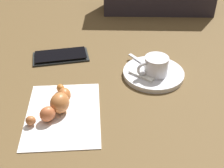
% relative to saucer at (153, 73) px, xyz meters
% --- Properties ---
extents(ground_plane, '(1.80, 1.80, 0.00)m').
position_rel_saucer_xyz_m(ground_plane, '(-0.11, -0.02, -0.01)').
color(ground_plane, brown).
extents(saucer, '(0.15, 0.15, 0.01)m').
position_rel_saucer_xyz_m(saucer, '(0.00, 0.00, 0.00)').
color(saucer, silver).
rests_on(saucer, ground).
extents(espresso_cup, '(0.08, 0.06, 0.05)m').
position_rel_saucer_xyz_m(espresso_cup, '(-0.00, -0.01, 0.03)').
color(espresso_cup, silver).
rests_on(espresso_cup, saucer).
extents(teaspoon, '(0.05, 0.13, 0.01)m').
position_rel_saucer_xyz_m(teaspoon, '(0.00, 0.01, 0.01)').
color(teaspoon, silver).
rests_on(teaspoon, saucer).
extents(sugar_packet, '(0.05, 0.07, 0.01)m').
position_rel_saucer_xyz_m(sugar_packet, '(-0.03, -0.01, 0.01)').
color(sugar_packet, white).
rests_on(sugar_packet, saucer).
extents(napkin, '(0.20, 0.23, 0.00)m').
position_rel_saucer_xyz_m(napkin, '(-0.24, -0.07, -0.00)').
color(napkin, white).
rests_on(napkin, ground).
extents(croissant, '(0.10, 0.11, 0.04)m').
position_rel_saucer_xyz_m(croissant, '(-0.24, -0.06, 0.02)').
color(croissant, '#B86839').
rests_on(croissant, napkin).
extents(cell_phone, '(0.15, 0.09, 0.01)m').
position_rel_saucer_xyz_m(cell_phone, '(-0.20, 0.15, -0.00)').
color(cell_phone, black).
rests_on(cell_phone, ground).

